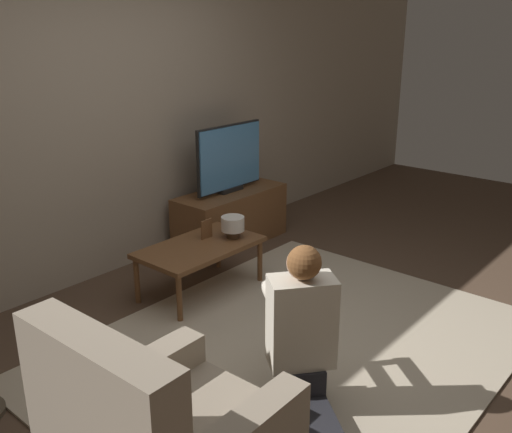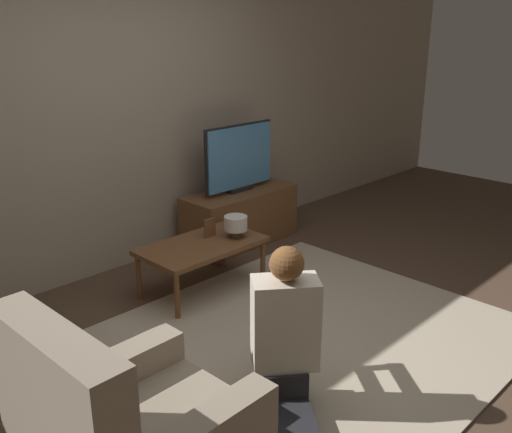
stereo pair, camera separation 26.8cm
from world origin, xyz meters
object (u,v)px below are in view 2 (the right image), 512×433
Objects in this scene: person_kneeling at (286,335)px; tv at (239,158)px; table_lamp at (236,225)px; coffee_table at (202,248)px.

tv is at bearing -89.95° from person_kneeling.
coffee_table is at bearing 162.82° from table_lamp.
person_kneeling is at bearing -128.52° from tv.
table_lamp is at bearing -17.18° from coffee_table.
tv is 1.16m from coffee_table.
person_kneeling reaches higher than coffee_table.
coffee_table is at bearing -149.56° from tv.
table_lamp is (0.91, 1.33, 0.04)m from person_kneeling.
person_kneeling is 5.12× the size of table_lamp.
table_lamp is (-0.64, -0.62, -0.32)m from tv.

